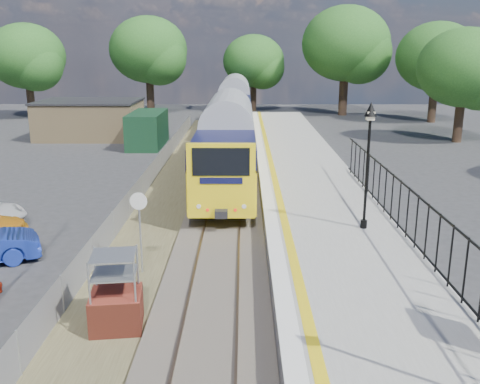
{
  "coord_description": "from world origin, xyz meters",
  "views": [
    {
      "loc": [
        0.89,
        -12.67,
        7.29
      ],
      "look_at": [
        0.74,
        6.96,
        2.0
      ],
      "focal_mm": 40.0,
      "sensor_mm": 36.0,
      "label": 1
    }
  ],
  "objects_px": {
    "train": "(232,116)",
    "speed_sign": "(139,219)",
    "brick_plinth": "(116,293)",
    "victorian_lamp_north": "(369,136)"
  },
  "relations": [
    {
      "from": "train",
      "to": "speed_sign",
      "type": "relative_size",
      "value": 14.47
    },
    {
      "from": "brick_plinth",
      "to": "speed_sign",
      "type": "distance_m",
      "value": 3.69
    },
    {
      "from": "speed_sign",
      "to": "train",
      "type": "bearing_deg",
      "value": 88.66
    },
    {
      "from": "train",
      "to": "speed_sign",
      "type": "xyz_separation_m",
      "value": [
        -2.5,
        -24.27,
        -0.42
      ]
    },
    {
      "from": "brick_plinth",
      "to": "speed_sign",
      "type": "bearing_deg",
      "value": 90.0
    },
    {
      "from": "train",
      "to": "speed_sign",
      "type": "height_order",
      "value": "train"
    },
    {
      "from": "train",
      "to": "brick_plinth",
      "type": "distance_m",
      "value": 27.99
    },
    {
      "from": "train",
      "to": "brick_plinth",
      "type": "xyz_separation_m",
      "value": [
        -2.5,
        -27.84,
        -1.31
      ]
    },
    {
      "from": "victorian_lamp_north",
      "to": "brick_plinth",
      "type": "height_order",
      "value": "victorian_lamp_north"
    },
    {
      "from": "train",
      "to": "speed_sign",
      "type": "bearing_deg",
      "value": -95.88
    }
  ]
}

